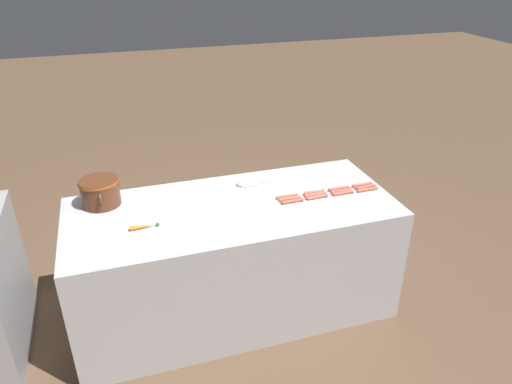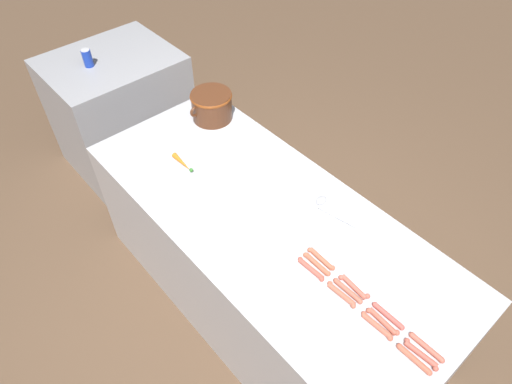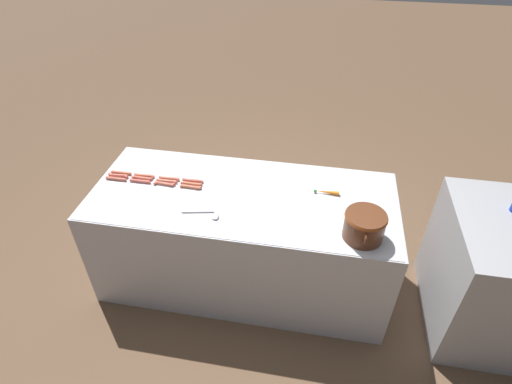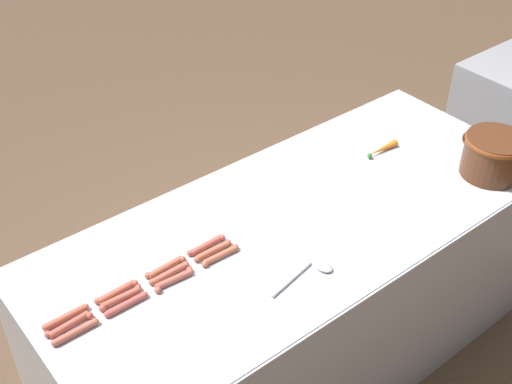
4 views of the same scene
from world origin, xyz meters
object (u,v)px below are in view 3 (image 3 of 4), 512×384
at_px(hot_dog_6, 167,181).
at_px(hot_dog_11, 191,187).
at_px(serving_spoon, 209,215).
at_px(hot_dog_4, 118,176).
at_px(hot_dog_10, 164,184).
at_px(back_cabinet, 495,275).
at_px(hot_dog_0, 121,173).
at_px(hot_dog_8, 116,179).
at_px(hot_dog_5, 142,178).
at_px(hot_dog_9, 140,181).
at_px(hot_dog_2, 169,178).
at_px(hot_dog_3, 193,181).
at_px(bean_pot, 365,225).
at_px(carrot, 326,192).
at_px(hot_dog_1, 144,176).
at_px(hot_dog_7, 191,184).

relative_size(hot_dog_6, hot_dog_11, 1.00).
bearing_deg(serving_spoon, hot_dog_4, -111.25).
distance_m(hot_dog_10, hot_dog_11, 0.20).
height_order(back_cabinet, hot_dog_11, back_cabinet).
relative_size(back_cabinet, hot_dog_0, 5.62).
height_order(hot_dog_0, hot_dog_8, same).
height_order(hot_dog_4, hot_dog_5, same).
relative_size(hot_dog_0, hot_dog_9, 1.00).
relative_size(back_cabinet, hot_dog_10, 5.64).
relative_size(hot_dog_2, hot_dog_9, 1.00).
distance_m(back_cabinet, serving_spoon, 2.03).
bearing_deg(hot_dog_11, hot_dog_3, -174.27).
bearing_deg(hot_dog_5, hot_dog_2, 99.27).
relative_size(hot_dog_10, serving_spoon, 0.62).
relative_size(hot_dog_0, bean_pot, 0.51).
bearing_deg(hot_dog_5, carrot, 92.89).
relative_size(hot_dog_1, hot_dog_10, 1.00).
height_order(back_cabinet, bean_pot, bean_pot).
xyz_separation_m(back_cabinet, hot_dog_5, (-0.13, -2.59, 0.41)).
bearing_deg(hot_dog_7, hot_dog_5, -90.37).
bearing_deg(hot_dog_6, hot_dog_9, -79.53).
distance_m(hot_dog_2, hot_dog_9, 0.21).
height_order(hot_dog_3, hot_dog_7, same).
relative_size(bean_pot, carrot, 1.80).
bearing_deg(hot_dog_3, hot_dog_11, 5.73).
height_order(hot_dog_6, bean_pot, bean_pot).
height_order(hot_dog_0, hot_dog_11, same).
bearing_deg(hot_dog_11, hot_dog_7, -169.91).
bearing_deg(hot_dog_10, hot_dog_5, -101.31).
distance_m(hot_dog_0, hot_dog_5, 0.19).
xyz_separation_m(hot_dog_2, carrot, (-0.04, 1.17, 0.00)).
xyz_separation_m(hot_dog_1, hot_dog_6, (0.04, 0.19, 0.00)).
distance_m(hot_dog_5, bean_pot, 1.65).
distance_m(hot_dog_3, hot_dog_8, 0.58).
distance_m(hot_dog_9, carrot, 1.38).
distance_m(hot_dog_4, carrot, 1.56).
distance_m(hot_dog_1, hot_dog_4, 0.20).
bearing_deg(bean_pot, hot_dog_3, -106.77).
distance_m(hot_dog_6, hot_dog_9, 0.20).
bearing_deg(hot_dog_1, hot_dog_6, 79.14).
relative_size(back_cabinet, hot_dog_11, 5.63).
bearing_deg(hot_dog_2, hot_dog_1, -90.38).
relative_size(back_cabinet, carrot, 5.16).
relative_size(hot_dog_0, hot_dog_2, 1.00).
relative_size(hot_dog_3, hot_dog_8, 1.00).
xyz_separation_m(hot_dog_11, serving_spoon, (0.27, 0.22, -0.00)).
height_order(hot_dog_10, serving_spoon, hot_dog_10).
xyz_separation_m(hot_dog_0, hot_dog_2, (0.00, 0.39, 0.00)).
distance_m(back_cabinet, hot_dog_7, 2.25).
bearing_deg(hot_dog_1, hot_dog_5, -5.63).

